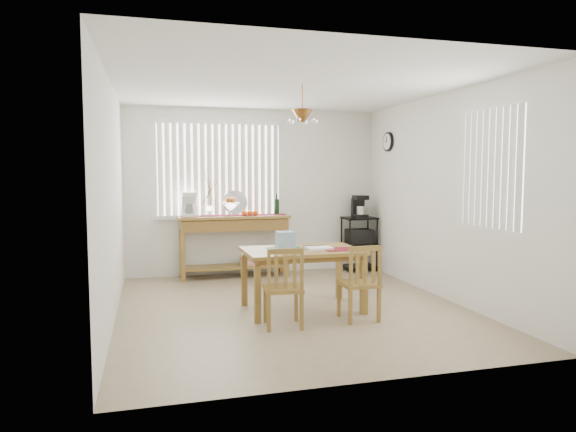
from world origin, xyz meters
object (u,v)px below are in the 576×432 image
object	(u,v)px
wire_cart	(359,238)
cart_items	(359,207)
dining_table	(302,256)
chair_right	(360,283)
sideboard	(235,231)
chair_left	(283,288)

from	to	relation	value
wire_cart	cart_items	xyz separation A→B (m)	(0.00, 0.01, 0.51)
wire_cart	dining_table	xyz separation A→B (m)	(-1.61, -2.12, 0.11)
cart_items	chair_right	xyz separation A→B (m)	(-1.12, -2.70, -0.63)
sideboard	chair_left	bearing A→B (deg)	-88.58
wire_cart	cart_items	world-z (taller)	cart_items
chair_right	sideboard	bearing A→B (deg)	109.17
sideboard	dining_table	bearing A→B (deg)	-78.04
cart_items	dining_table	size ratio (longest dim) A/B	0.27
sideboard	chair_left	size ratio (longest dim) A/B	1.99
wire_cart	chair_left	world-z (taller)	wire_cart
wire_cart	chair_right	xyz separation A→B (m)	(-1.12, -2.69, -0.12)
cart_items	sideboard	bearing A→B (deg)	-179.54
chair_left	chair_right	bearing A→B (deg)	1.89
wire_cart	chair_left	xyz separation A→B (m)	(-1.99, -2.72, -0.11)
chair_left	sideboard	bearing A→B (deg)	91.42
dining_table	chair_right	world-z (taller)	chair_right
sideboard	dining_table	size ratio (longest dim) A/B	1.25
cart_items	dining_table	xyz separation A→B (m)	(-1.61, -2.13, -0.41)
sideboard	chair_right	distance (m)	2.86
sideboard	wire_cart	xyz separation A→B (m)	(2.06, 0.01, -0.19)
dining_table	chair_right	distance (m)	0.79
wire_cart	dining_table	world-z (taller)	wire_cart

